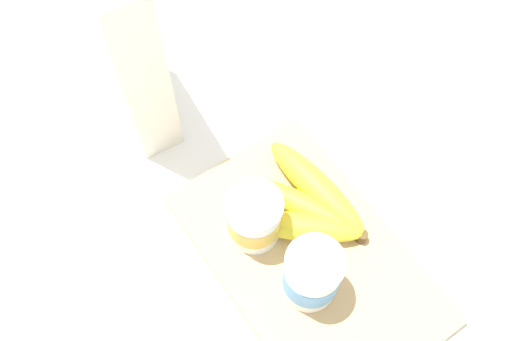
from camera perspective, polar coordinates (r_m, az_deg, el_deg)
The scene contains 6 objects.
ground_plane at distance 0.78m, azimuth 5.01°, elevation -8.57°, with size 2.40×2.40×0.00m, color white.
cutting_board at distance 0.77m, azimuth 5.06°, elevation -8.40°, with size 0.35×0.22×0.01m, color tan.
cereal_box at distance 0.78m, azimuth -13.13°, elevation 12.31°, with size 0.18×0.06×0.29m, color white.
yogurt_cup_front at distance 0.70m, azimuth 5.42°, elevation -9.99°, with size 0.07×0.07×0.10m.
yogurt_cup_back at distance 0.73m, azimuth -0.18°, elevation -4.61°, with size 0.07×0.07×0.09m.
banana_bunch at distance 0.77m, azimuth 5.05°, elevation -3.33°, with size 0.19×0.15×0.04m.
Camera 1 is at (-0.16, 0.19, 0.73)m, focal length 41.43 mm.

